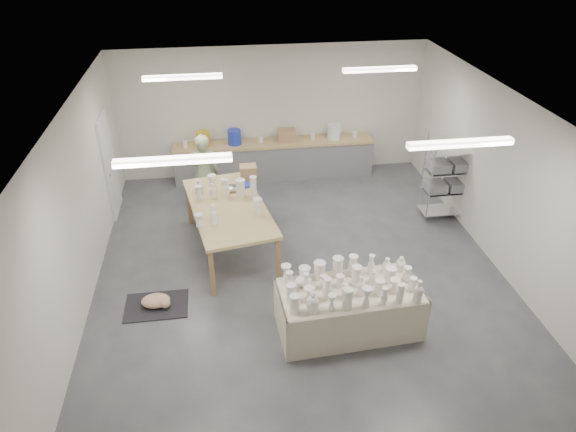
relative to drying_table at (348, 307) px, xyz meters
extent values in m
plane|color=#424449|center=(-0.48, 1.55, -0.42)|extent=(8.00, 8.00, 0.00)
cube|color=white|center=(-0.48, 1.55, 2.57)|extent=(7.00, 8.00, 0.02)
cube|color=silver|center=(-0.48, 5.55, 1.08)|extent=(7.00, 0.02, 3.00)
cube|color=silver|center=(-0.48, -2.45, 1.08)|extent=(7.00, 0.02, 3.00)
cube|color=silver|center=(-3.98, 1.55, 1.08)|extent=(0.02, 8.00, 3.00)
cube|color=silver|center=(3.02, 1.55, 1.08)|extent=(0.02, 8.00, 3.00)
cube|color=white|center=(-3.95, 4.15, 0.63)|extent=(0.05, 0.90, 2.10)
cube|color=white|center=(-2.28, 0.05, 2.52)|extent=(1.40, 0.12, 0.08)
cube|color=white|center=(1.32, 0.05, 2.52)|extent=(1.40, 0.12, 0.08)
cube|color=white|center=(-2.28, 3.55, 2.52)|extent=(1.40, 0.12, 0.08)
cube|color=white|center=(1.32, 3.55, 2.52)|extent=(1.40, 0.12, 0.08)
cube|color=tan|center=(-0.48, 5.23, 0.45)|extent=(4.60, 0.60, 0.06)
cube|color=slate|center=(-0.48, 5.23, 0.00)|extent=(4.60, 0.55, 0.84)
cylinder|color=gold|center=(-2.08, 5.23, 0.65)|extent=(0.30, 0.30, 0.34)
cylinder|color=#2033B2|center=(-1.38, 5.23, 0.65)|extent=(0.30, 0.30, 0.34)
cylinder|color=white|center=(0.92, 5.23, 0.65)|extent=(0.30, 0.30, 0.34)
cube|color=#946748|center=(-0.18, 5.23, 0.62)|extent=(0.40, 0.30, 0.28)
cylinder|color=white|center=(-2.48, 5.23, 0.55)|extent=(0.10, 0.10, 0.14)
cylinder|color=white|center=(-0.78, 5.23, 0.55)|extent=(0.10, 0.10, 0.14)
cylinder|color=white|center=(0.42, 5.23, 0.55)|extent=(0.10, 0.10, 0.14)
cylinder|color=white|center=(1.42, 5.23, 0.55)|extent=(0.10, 0.10, 0.14)
cylinder|color=silver|center=(2.30, 2.73, 0.48)|extent=(0.02, 0.02, 1.80)
cylinder|color=silver|center=(3.14, 2.73, 0.48)|extent=(0.02, 0.02, 1.80)
cylinder|color=silver|center=(2.30, 3.17, 0.48)|extent=(0.02, 0.02, 1.80)
cylinder|color=silver|center=(3.14, 3.17, 0.48)|extent=(0.02, 0.02, 1.80)
cube|color=silver|center=(2.72, 2.95, -0.27)|extent=(0.88, 0.48, 0.02)
cube|color=silver|center=(2.72, 2.95, 0.18)|extent=(0.88, 0.48, 0.02)
cube|color=silver|center=(2.72, 2.95, 0.63)|extent=(0.88, 0.48, 0.02)
cube|color=silver|center=(2.72, 2.95, 1.08)|extent=(0.88, 0.48, 0.02)
cube|color=slate|center=(2.50, 2.95, 0.30)|extent=(0.38, 0.42, 0.18)
cube|color=slate|center=(2.94, 2.95, 0.30)|extent=(0.38, 0.42, 0.18)
cube|color=slate|center=(2.50, 2.95, 0.75)|extent=(0.38, 0.42, 0.18)
cube|color=slate|center=(2.94, 2.95, 0.75)|extent=(0.38, 0.42, 0.18)
cube|color=olive|center=(0.01, 0.00, -0.10)|extent=(1.91, 0.95, 0.64)
cube|color=beige|center=(0.01, 0.00, 0.30)|extent=(2.16, 1.12, 0.03)
cube|color=beige|center=(0.01, -0.48, -0.05)|extent=(2.11, 0.15, 0.74)
cube|color=beige|center=(0.01, 0.48, -0.05)|extent=(2.11, 0.15, 0.74)
cube|color=tan|center=(-1.65, 2.35, 0.49)|extent=(1.68, 2.70, 0.06)
cube|color=olive|center=(-2.21, 1.16, 0.02)|extent=(0.08, 0.08, 0.89)
cube|color=olive|center=(-1.09, 1.16, 0.02)|extent=(0.08, 0.08, 0.89)
cube|color=olive|center=(-2.21, 3.54, 0.02)|extent=(0.08, 0.08, 0.89)
cube|color=olive|center=(-1.09, 3.54, 0.02)|extent=(0.08, 0.08, 0.89)
ellipsoid|color=silver|center=(-1.55, 2.93, 0.57)|extent=(0.26, 0.26, 0.12)
cylinder|color=#2033B2|center=(-1.32, 3.08, 0.54)|extent=(0.26, 0.26, 0.03)
cylinder|color=white|center=(-1.70, 3.18, 0.58)|extent=(0.11, 0.11, 0.12)
cube|color=#946748|center=(-1.21, 3.36, 0.66)|extent=(0.32, 0.26, 0.28)
cube|color=black|center=(-2.92, 0.92, -0.41)|extent=(1.00, 0.70, 0.02)
ellipsoid|color=white|center=(-2.92, 0.92, -0.31)|extent=(0.51, 0.40, 0.19)
sphere|color=white|center=(-2.77, 0.82, -0.29)|extent=(0.17, 0.17, 0.17)
imported|color=#97A681|center=(-2.08, 3.92, 0.43)|extent=(0.62, 0.41, 1.70)
cylinder|color=#AA1E18|center=(-2.08, 4.19, -0.12)|extent=(0.44, 0.44, 0.04)
cylinder|color=silver|center=(-1.96, 4.25, -0.28)|extent=(0.02, 0.02, 0.29)
cylinder|color=silver|center=(-2.19, 4.28, -0.28)|extent=(0.02, 0.02, 0.29)
cylinder|color=silver|center=(-2.10, 4.06, -0.28)|extent=(0.02, 0.02, 0.29)
camera|label=1|loc=(-1.72, -5.64, 5.10)|focal=32.00mm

